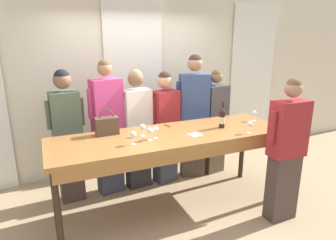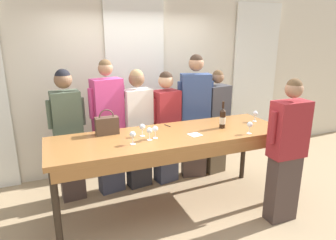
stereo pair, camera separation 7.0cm
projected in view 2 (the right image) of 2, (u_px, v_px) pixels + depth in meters
The scene contains 22 objects.
ground_plane at pixel (171, 208), 3.87m from camera, with size 18.00×18.00×0.00m, color tan.
wall_back at pixel (135, 83), 4.81m from camera, with size 12.00×0.06×2.80m.
curtain_panel_center at pixel (136, 87), 4.77m from camera, with size 0.93×0.03×2.69m.
curtain_panel_right at pixel (254, 79), 5.60m from camera, with size 0.93×0.03×2.69m.
tasting_bar at pixel (172, 141), 3.59m from camera, with size 2.87×0.89×1.01m.
wine_bottle at pixel (223, 118), 3.78m from camera, with size 0.07×0.07×0.34m.
handbag at pixel (107, 125), 3.56m from camera, with size 0.27×0.13×0.30m.
wine_glass_front_left at pixel (250, 125), 3.57m from camera, with size 0.07×0.07×0.15m.
wine_glass_front_mid at pixel (149, 131), 3.35m from camera, with size 0.07×0.07×0.15m.
wine_glass_front_right at pixel (255, 114), 4.07m from camera, with size 0.07×0.07×0.15m.
wine_glass_center_left at pixel (155, 129), 3.41m from camera, with size 0.07×0.07×0.15m.
wine_glass_center_mid at pixel (142, 127), 3.48m from camera, with size 0.07×0.07×0.15m.
wine_glass_center_right at pixel (133, 135), 3.22m from camera, with size 0.07×0.07×0.15m.
napkin at pixel (195, 135), 3.55m from camera, with size 0.16×0.16×0.00m.
pen at pixel (168, 126), 3.90m from camera, with size 0.04×0.12×0.01m.
guest_olive_jacket at pixel (68, 134), 3.86m from camera, with size 0.47×0.28×1.75m.
guest_pink_top at pixel (109, 127), 4.04m from camera, with size 0.51×0.30×1.85m.
guest_cream_sweater at pixel (138, 127), 4.21m from camera, with size 0.51×0.28×1.71m.
guest_striped_shirt at pixel (166, 126), 4.37m from camera, with size 0.48×0.33×1.66m.
guest_navy_coat at pixel (195, 115), 4.51m from camera, with size 0.54×0.32×1.89m.
guest_beige_cap at pixel (216, 122), 4.68m from camera, with size 0.48×0.31×1.65m.
host_pouring at pixel (287, 151), 3.41m from camera, with size 0.53×0.23×1.71m.
Camera 2 is at (-1.31, -3.14, 2.17)m, focal length 32.00 mm.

